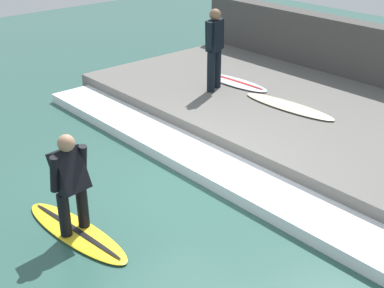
# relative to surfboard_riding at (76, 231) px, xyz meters

# --- Properties ---
(ground_plane) EXTENTS (28.00, 28.00, 0.00)m
(ground_plane) POSITION_rel_surfboard_riding_xyz_m (1.78, -0.00, -0.03)
(ground_plane) COLOR #2D564C
(concrete_ledge) EXTENTS (4.40, 10.11, 0.39)m
(concrete_ledge) POSITION_rel_surfboard_riding_xyz_m (5.33, -0.00, 0.16)
(concrete_ledge) COLOR #66635E
(concrete_ledge) RESTS_ON ground_plane
(wave_foam_crest) EXTENTS (0.94, 9.60, 0.19)m
(wave_foam_crest) POSITION_rel_surfboard_riding_xyz_m (2.67, -0.00, 0.06)
(wave_foam_crest) COLOR white
(wave_foam_crest) RESTS_ON ground_plane
(surfboard_riding) EXTENTS (0.72, 2.13, 0.07)m
(surfboard_riding) POSITION_rel_surfboard_riding_xyz_m (0.00, 0.00, 0.00)
(surfboard_riding) COLOR yellow
(surfboard_riding) RESTS_ON ground_plane
(surfer_riding) EXTENTS (0.55, 0.47, 1.44)m
(surfer_riding) POSITION_rel_surfboard_riding_xyz_m (0.00, -0.00, 0.83)
(surfer_riding) COLOR black
(surfer_riding) RESTS_ON surfboard_riding
(surfer_waiting_near) EXTENTS (0.55, 0.38, 1.73)m
(surfer_waiting_near) POSITION_rel_surfboard_riding_xyz_m (4.75, 2.25, 1.33)
(surfer_waiting_near) COLOR black
(surfer_waiting_near) RESTS_ON concrete_ledge
(surfboard_waiting_near) EXTENTS (0.60, 1.74, 0.07)m
(surfboard_waiting_near) POSITION_rel_surfboard_riding_xyz_m (5.37, 2.18, 0.39)
(surfboard_waiting_near) COLOR silver
(surfboard_waiting_near) RESTS_ON concrete_ledge
(surfboard_spare) EXTENTS (0.61, 2.11, 0.06)m
(surfboard_spare) POSITION_rel_surfboard_riding_xyz_m (5.12, 0.48, 0.39)
(surfboard_spare) COLOR beige
(surfboard_spare) RESTS_ON concrete_ledge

